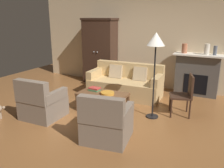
% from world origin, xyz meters
% --- Properties ---
extents(ground_plane, '(9.60, 9.60, 0.00)m').
position_xyz_m(ground_plane, '(0.00, 0.00, 0.00)').
color(ground_plane, brown).
extents(back_wall, '(7.20, 0.10, 2.80)m').
position_xyz_m(back_wall, '(0.00, 2.55, 1.40)').
color(back_wall, beige).
rests_on(back_wall, ground).
extents(fireplace, '(1.26, 0.48, 1.12)m').
position_xyz_m(fireplace, '(1.55, 2.30, 0.57)').
color(fireplace, '#4C4947').
rests_on(fireplace, ground).
extents(armoire, '(1.06, 0.57, 2.02)m').
position_xyz_m(armoire, '(-1.40, 2.22, 1.01)').
color(armoire, '#382319').
rests_on(armoire, ground).
extents(couch, '(1.96, 0.94, 0.86)m').
position_xyz_m(couch, '(-0.12, 1.35, 0.32)').
color(couch, tan).
rests_on(couch, ground).
extents(coffee_table, '(1.10, 0.60, 0.42)m').
position_xyz_m(coffee_table, '(-0.16, 0.15, 0.37)').
color(coffee_table, brown).
rests_on(coffee_table, ground).
extents(fruit_bowl, '(0.30, 0.30, 0.05)m').
position_xyz_m(fruit_bowl, '(-0.02, 0.12, 0.45)').
color(fruit_bowl, orange).
rests_on(fruit_bowl, coffee_table).
extents(book_stack, '(0.26, 0.19, 0.08)m').
position_xyz_m(book_stack, '(-0.41, 0.22, 0.46)').
color(book_stack, '#427A4C').
rests_on(book_stack, coffee_table).
extents(mantel_vase_terracotta, '(0.14, 0.14, 0.25)m').
position_xyz_m(mantel_vase_terracotta, '(1.17, 2.28, 1.25)').
color(mantel_vase_terracotta, '#A86042').
rests_on(mantel_vase_terracotta, fireplace).
extents(mantel_vase_cream, '(0.14, 0.14, 0.28)m').
position_xyz_m(mantel_vase_cream, '(1.73, 2.28, 1.26)').
color(mantel_vase_cream, beige).
rests_on(mantel_vase_cream, fireplace).
extents(mantel_vase_slate, '(0.09, 0.09, 0.24)m').
position_xyz_m(mantel_vase_slate, '(1.93, 2.28, 1.24)').
color(mantel_vase_slate, '#565B66').
rests_on(mantel_vase_slate, fireplace).
extents(armchair_near_left, '(0.81, 0.80, 0.88)m').
position_xyz_m(armchair_near_left, '(-1.11, -0.77, 0.32)').
color(armchair_near_left, '#756656').
rests_on(armchair_near_left, ground).
extents(armchair_near_right, '(0.88, 0.88, 0.88)m').
position_xyz_m(armchair_near_right, '(0.55, -0.99, 0.32)').
color(armchair_near_right, '#756656').
rests_on(armchair_near_right, ground).
extents(side_chair_wooden, '(0.55, 0.55, 0.90)m').
position_xyz_m(side_chair_wooden, '(1.53, 0.73, 0.51)').
color(side_chair_wooden, '#382319').
rests_on(side_chair_wooden, ground).
extents(floor_lamp, '(0.36, 0.36, 1.78)m').
position_xyz_m(floor_lamp, '(0.96, 0.32, 1.55)').
color(floor_lamp, black).
rests_on(floor_lamp, ground).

